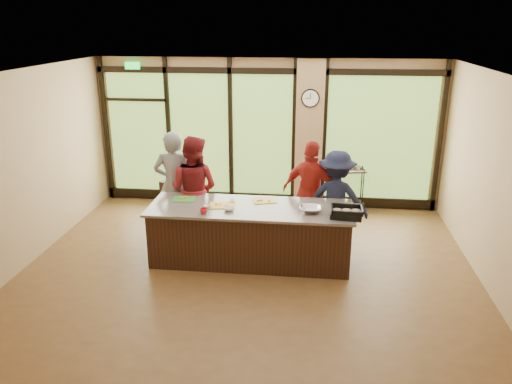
% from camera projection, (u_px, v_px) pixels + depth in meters
% --- Properties ---
extents(floor, '(7.00, 7.00, 0.00)m').
position_uv_depth(floor, '(248.00, 268.00, 7.83)').
color(floor, brown).
rests_on(floor, ground).
extents(ceiling, '(7.00, 7.00, 0.00)m').
position_uv_depth(ceiling, '(247.00, 73.00, 6.85)').
color(ceiling, silver).
rests_on(ceiling, back_wall).
extents(back_wall, '(7.00, 0.00, 7.00)m').
position_uv_depth(back_wall, '(267.00, 134.00, 10.15)').
color(back_wall, tan).
rests_on(back_wall, floor).
extents(left_wall, '(0.00, 6.00, 6.00)m').
position_uv_depth(left_wall, '(24.00, 169.00, 7.72)').
color(left_wall, tan).
rests_on(left_wall, floor).
extents(right_wall, '(0.00, 6.00, 6.00)m').
position_uv_depth(right_wall, '(496.00, 186.00, 6.95)').
color(right_wall, tan).
rests_on(right_wall, floor).
extents(window_wall, '(6.90, 0.12, 3.00)m').
position_uv_depth(window_wall, '(275.00, 139.00, 10.13)').
color(window_wall, tan).
rests_on(window_wall, floor).
extents(island_base, '(3.10, 1.00, 0.88)m').
position_uv_depth(island_base, '(251.00, 235.00, 7.96)').
color(island_base, black).
rests_on(island_base, floor).
extents(countertop, '(3.20, 1.10, 0.04)m').
position_uv_depth(countertop, '(251.00, 208.00, 7.81)').
color(countertop, gray).
rests_on(countertop, island_base).
extents(wall_clock, '(0.36, 0.04, 0.36)m').
position_uv_depth(wall_clock, '(310.00, 98.00, 9.69)').
color(wall_clock, black).
rests_on(wall_clock, window_wall).
extents(cook_left, '(0.74, 0.53, 1.92)m').
position_uv_depth(cook_left, '(174.00, 185.00, 8.72)').
color(cook_left, slate).
rests_on(cook_left, floor).
extents(cook_midleft, '(1.05, 0.90, 1.87)m').
position_uv_depth(cook_midleft, '(194.00, 189.00, 8.59)').
color(cook_midleft, maroon).
rests_on(cook_midleft, floor).
extents(cook_midright, '(1.14, 0.78, 1.79)m').
position_uv_depth(cook_midright, '(311.00, 193.00, 8.52)').
color(cook_midright, maroon).
rests_on(cook_midright, floor).
extents(cook_right, '(1.16, 0.76, 1.67)m').
position_uv_depth(cook_right, '(336.00, 199.00, 8.38)').
color(cook_right, '#171A33').
rests_on(cook_right, floor).
extents(roasting_pan, '(0.50, 0.41, 0.08)m').
position_uv_depth(roasting_pan, '(347.00, 214.00, 7.40)').
color(roasting_pan, black).
rests_on(roasting_pan, countertop).
extents(mixing_bowl, '(0.36, 0.36, 0.08)m').
position_uv_depth(mixing_bowl, '(310.00, 209.00, 7.59)').
color(mixing_bowl, silver).
rests_on(mixing_bowl, countertop).
extents(cutting_board_left, '(0.40, 0.32, 0.01)m').
position_uv_depth(cutting_board_left, '(184.00, 199.00, 8.13)').
color(cutting_board_left, green).
rests_on(cutting_board_left, countertop).
extents(cutting_board_center, '(0.43, 0.35, 0.01)m').
position_uv_depth(cutting_board_center, '(222.00, 205.00, 7.85)').
color(cutting_board_center, gold).
rests_on(cutting_board_center, countertop).
extents(cutting_board_right, '(0.42, 0.37, 0.01)m').
position_uv_depth(cutting_board_right, '(264.00, 201.00, 8.05)').
color(cutting_board_right, gold).
rests_on(cutting_board_right, countertop).
extents(prep_bowl_near, '(0.20, 0.20, 0.05)m').
position_uv_depth(prep_bowl_near, '(229.00, 209.00, 7.65)').
color(prep_bowl_near, white).
rests_on(prep_bowl_near, countertop).
extents(prep_bowl_mid, '(0.16, 0.16, 0.04)m').
position_uv_depth(prep_bowl_mid, '(208.00, 206.00, 7.78)').
color(prep_bowl_mid, white).
rests_on(prep_bowl_mid, countertop).
extents(prep_bowl_far, '(0.13, 0.13, 0.03)m').
position_uv_depth(prep_bowl_far, '(232.00, 201.00, 8.03)').
color(prep_bowl_far, white).
rests_on(prep_bowl_far, countertop).
extents(red_ramekin, '(0.12, 0.12, 0.09)m').
position_uv_depth(red_ramekin, '(204.00, 211.00, 7.52)').
color(red_ramekin, red).
rests_on(red_ramekin, countertop).
extents(flower_stand, '(0.52, 0.52, 0.81)m').
position_uv_depth(flower_stand, '(175.00, 200.00, 9.59)').
color(flower_stand, black).
rests_on(flower_stand, floor).
extents(flower_vase, '(0.23, 0.23, 0.24)m').
position_uv_depth(flower_vase, '(174.00, 174.00, 9.42)').
color(flower_vase, '#957951').
rests_on(flower_vase, flower_stand).
extents(bar_cart, '(0.77, 0.53, 0.96)m').
position_uv_depth(bar_cart, '(346.00, 183.00, 10.04)').
color(bar_cart, black).
rests_on(bar_cart, floor).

